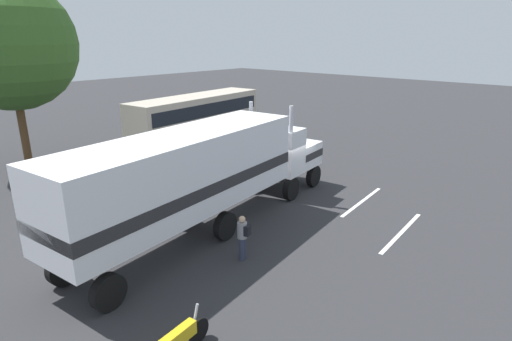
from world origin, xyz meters
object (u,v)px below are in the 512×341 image
at_px(semi_truck, 203,171).
at_px(tree_left, 8,44).
at_px(person_bystander, 243,236).
at_px(parked_bus, 197,114).

relative_size(semi_truck, tree_left, 1.36).
height_order(person_bystander, parked_bus, parked_bus).
xyz_separation_m(semi_truck, tree_left, (-1.33, 13.99, 4.48)).
distance_m(semi_truck, parked_bus, 14.72).
bearing_deg(semi_truck, person_bystander, -103.48).
xyz_separation_m(semi_truck, person_bystander, (-0.64, -2.66, -1.63)).
height_order(semi_truck, tree_left, tree_left).
xyz_separation_m(person_bystander, parked_bus, (10.01, 13.99, 1.17)).
height_order(person_bystander, tree_left, tree_left).
relative_size(semi_truck, person_bystander, 8.81).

